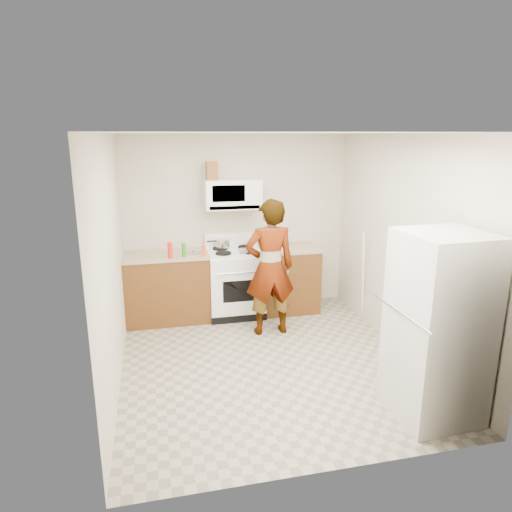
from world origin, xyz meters
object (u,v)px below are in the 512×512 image
object	(u,v)px
kettle	(282,238)
gas_range	(235,281)
microwave	(232,194)
fridge	(438,327)
saucepan	(222,243)
person	(270,268)

from	to	relation	value
kettle	gas_range	bearing A→B (deg)	-162.08
microwave	fridge	size ratio (longest dim) A/B	0.45
gas_range	saucepan	size ratio (longest dim) A/B	5.61
microwave	fridge	distance (m)	3.29
gas_range	fridge	xyz separation A→B (m)	(1.31, -2.77, 0.36)
fridge	kettle	bearing A→B (deg)	98.35
person	saucepan	world-z (taller)	person
fridge	kettle	world-z (taller)	fridge
saucepan	kettle	bearing A→B (deg)	5.17
person	microwave	bearing A→B (deg)	-69.91
person	saucepan	size ratio (longest dim) A/B	8.63
kettle	person	bearing A→B (deg)	-113.86
fridge	person	bearing A→B (deg)	113.45
microwave	fridge	bearing A→B (deg)	-65.75
microwave	person	size ratio (longest dim) A/B	0.44
gas_range	saucepan	distance (m)	0.56
microwave	gas_range	bearing A→B (deg)	-90.00
gas_range	fridge	size ratio (longest dim) A/B	0.66
person	kettle	size ratio (longest dim) A/B	9.53
saucepan	person	bearing A→B (deg)	-61.94
gas_range	microwave	xyz separation A→B (m)	(0.00, 0.13, 1.21)
fridge	kettle	size ratio (longest dim) A/B	9.32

